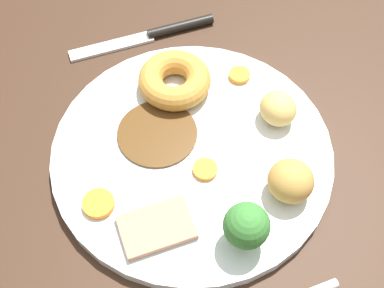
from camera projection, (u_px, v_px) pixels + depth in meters
dining_table at (225, 179)px, 56.01cm from camera, size 120.00×84.00×3.60cm
dinner_plate at (192, 153)px, 54.89cm from camera, size 29.47×29.47×1.40cm
gravy_pool at (157, 133)px, 55.22cm from camera, size 8.56×8.56×0.30cm
meat_slice_main at (157, 227)px, 49.02cm from camera, size 4.61×6.89×0.80cm
yorkshire_pudding at (175, 80)px, 57.68cm from camera, size 8.11×8.11×2.75cm
roast_potato_left at (278, 108)px, 55.07cm from camera, size 4.46×4.14×3.47cm
roast_potato_right at (291, 181)px, 49.94cm from camera, size 5.79×5.75×4.00cm
carrot_coin_front at (99, 207)px, 50.25cm from camera, size 3.14×3.14×0.68cm
carrot_coin_back at (205, 170)px, 52.62cm from camera, size 2.53×2.53×0.55cm
carrot_coin_side at (239, 75)px, 59.50cm from camera, size 2.43×2.43×0.59cm
broccoli_floret at (247, 226)px, 46.32cm from camera, size 4.32×4.32×5.20cm
knife at (155, 34)px, 64.86cm from camera, size 1.86×18.52×1.20cm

